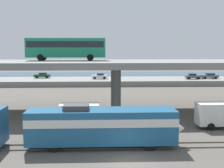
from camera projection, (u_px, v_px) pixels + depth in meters
name	position (u px, v px, depth m)	size (l,w,h in m)	color
ground_plane	(129.00, 162.00, 24.43)	(260.00, 260.00, 0.00)	#565149
rail_strip_near	(125.00, 148.00, 27.65)	(110.00, 0.12, 0.12)	#59544C
rail_strip_far	(124.00, 143.00, 29.14)	(110.00, 0.12, 0.12)	#59544C
train_locomotive	(109.00, 125.00, 28.08)	(15.17, 3.04, 4.18)	#1E5984
highway_overpass	(116.00, 65.00, 43.43)	(96.00, 12.86, 7.64)	gray
transit_bus_on_overpass	(66.00, 47.00, 44.83)	(12.00, 2.68, 3.40)	#197A56
service_truck_west	(72.00, 116.00, 34.19)	(6.80, 2.46, 3.04)	navy
service_truck_east	(223.00, 114.00, 34.92)	(6.80, 2.46, 3.04)	silver
pier_parking_lot	(109.00, 81.00, 78.91)	(66.99, 12.82, 1.38)	gray
parked_car_0	(100.00, 76.00, 78.61)	(4.16, 1.88, 1.50)	silver
parked_car_1	(42.00, 75.00, 80.98)	(4.40, 1.90, 1.50)	#0C4C26
parked_car_2	(209.00, 76.00, 79.12)	(4.65, 1.95, 1.50)	#515459
parked_car_3	(193.00, 76.00, 78.12)	(4.05, 1.85, 1.50)	#515459
harbor_water	(107.00, 76.00, 101.81)	(140.00, 36.00, 0.01)	#2D5170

